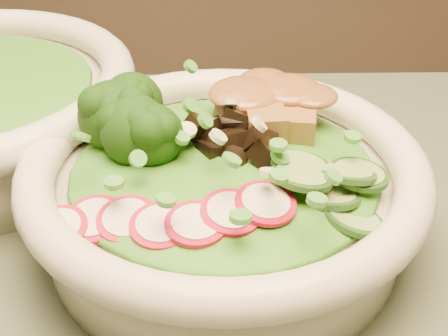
{
  "coord_description": "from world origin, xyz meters",
  "views": [
    {
      "loc": [
        -0.01,
        -0.22,
        1.04
      ],
      "look_at": [
        -0.0,
        0.13,
        0.81
      ],
      "focal_mm": 50.0,
      "sensor_mm": 36.0,
      "label": 1
    }
  ],
  "objects": [
    {
      "name": "salad_bowl",
      "position": [
        -0.0,
        0.13,
        0.79
      ],
      "size": [
        0.27,
        0.27,
        0.07
      ],
      "rotation": [
        0.0,
        0.0,
        -0.15
      ],
      "color": "silver",
      "rests_on": "dining_table"
    },
    {
      "name": "lettuce_bed",
      "position": [
        -0.0,
        0.13,
        0.81
      ],
      "size": [
        0.21,
        0.21,
        0.02
      ],
      "primitive_type": "ellipsoid",
      "color": "#266715",
      "rests_on": "salad_bowl"
    },
    {
      "name": "broccoli_florets",
      "position": [
        -0.06,
        0.15,
        0.83
      ],
      "size": [
        0.09,
        0.08,
        0.04
      ],
      "primitive_type": null,
      "rotation": [
        0.0,
        0.0,
        -0.15
      ],
      "color": "black",
      "rests_on": "salad_bowl"
    },
    {
      "name": "radish_slices",
      "position": [
        -0.03,
        0.07,
        0.81
      ],
      "size": [
        0.12,
        0.06,
        0.02
      ],
      "primitive_type": null,
      "rotation": [
        0.0,
        0.0,
        -0.15
      ],
      "color": "#AC0D2B",
      "rests_on": "salad_bowl"
    },
    {
      "name": "cucumber_slices",
      "position": [
        0.06,
        0.1,
        0.82
      ],
      "size": [
        0.08,
        0.08,
        0.04
      ],
      "primitive_type": null,
      "rotation": [
        0.0,
        0.0,
        -0.15
      ],
      "color": "#92B464",
      "rests_on": "salad_bowl"
    },
    {
      "name": "mushroom_heap",
      "position": [
        0.0,
        0.14,
        0.82
      ],
      "size": [
        0.08,
        0.08,
        0.04
      ],
      "primitive_type": null,
      "rotation": [
        0.0,
        0.0,
        -0.15
      ],
      "color": "black",
      "rests_on": "salad_bowl"
    },
    {
      "name": "tofu_cubes",
      "position": [
        0.03,
        0.18,
        0.82
      ],
      "size": [
        0.1,
        0.07,
        0.04
      ],
      "primitive_type": null,
      "rotation": [
        0.0,
        0.0,
        -0.15
      ],
      "color": "olive",
      "rests_on": "salad_bowl"
    },
    {
      "name": "peanut_sauce",
      "position": [
        0.03,
        0.18,
        0.84
      ],
      "size": [
        0.07,
        0.06,
        0.02
      ],
      "primitive_type": "ellipsoid",
      "color": "brown",
      "rests_on": "tofu_cubes"
    },
    {
      "name": "scallion_garnish",
      "position": [
        -0.0,
        0.13,
        0.83
      ],
      "size": [
        0.19,
        0.19,
        0.02
      ],
      "primitive_type": null,
      "color": "#499936",
      "rests_on": "salad_bowl"
    }
  ]
}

